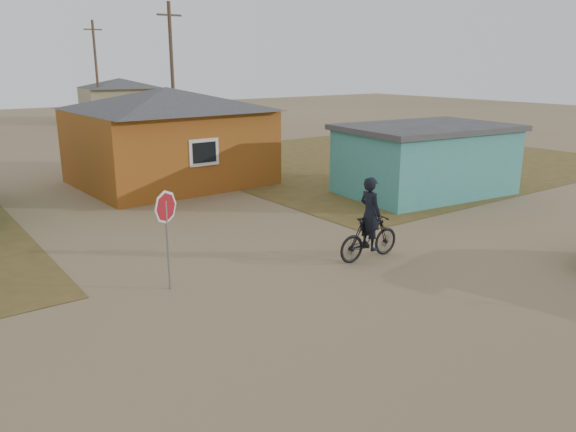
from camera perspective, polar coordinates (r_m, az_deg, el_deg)
The scene contains 9 objects.
ground at distance 11.34m, azimuth 6.96°, elevation -10.02°, with size 120.00×120.00×0.00m, color #8A724F.
grass_ne at distance 29.75m, azimuth 9.72°, elevation 5.75°, with size 20.00×18.00×0.00m, color brown.
house_yellow at distance 23.63m, azimuth -12.04°, elevation 8.10°, with size 7.72×6.76×3.90m.
shed_turquoise at distance 21.94m, azimuth 13.77°, elevation 5.64°, with size 6.71×4.93×2.60m.
house_beige_east at distance 50.49m, azimuth -16.61°, elevation 11.31°, with size 6.95×6.05×3.60m.
utility_pole_near at distance 32.41m, azimuth -11.67°, elevation 13.78°, with size 1.40×0.20×8.00m.
utility_pole_far at distance 47.71m, azimuth -18.87°, elevation 13.68°, with size 1.40×0.20×8.00m.
stop_sign at distance 12.25m, azimuth -12.27°, elevation -0.05°, with size 0.73×0.11×2.23m.
cyclist at distance 14.27m, azimuth 8.28°, elevation -1.38°, with size 1.89×0.69×2.12m.
Camera 1 is at (-7.09, -7.42, 4.83)m, focal length 35.00 mm.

